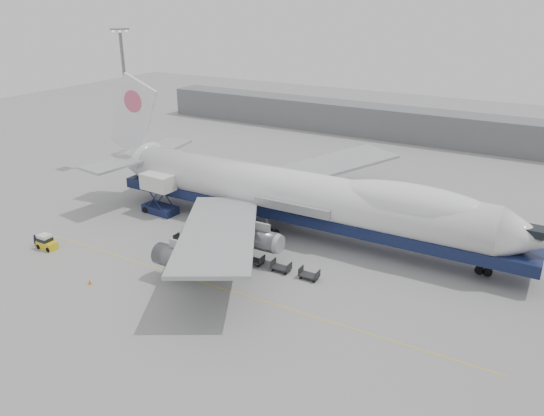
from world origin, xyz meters
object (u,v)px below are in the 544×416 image
Objects in this scene: catering_truck at (159,192)px; baggage_tug at (46,242)px; airliner at (301,195)px; ground_worker at (35,240)px.

catering_truck is 2.34× the size of baggage_tug.
baggage_tug is at bearing -102.53° from catering_truck.
baggage_tug is (-26.67, -20.96, -4.76)m from airliner.
airliner reaches higher than ground_worker.
catering_truck is at bearing 74.12° from baggage_tug.
ground_worker is at bearing -173.85° from baggage_tug.
catering_truck reaches higher than baggage_tug.
airliner is 25.29× the size of baggage_tug.
airliner is 35.87m from ground_worker.
baggage_tug is at bearing -141.84° from airliner.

